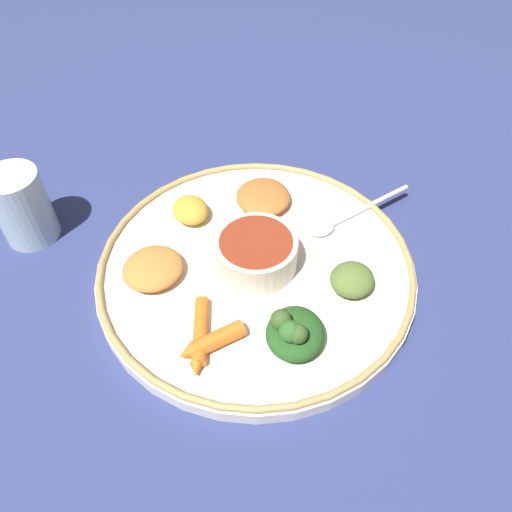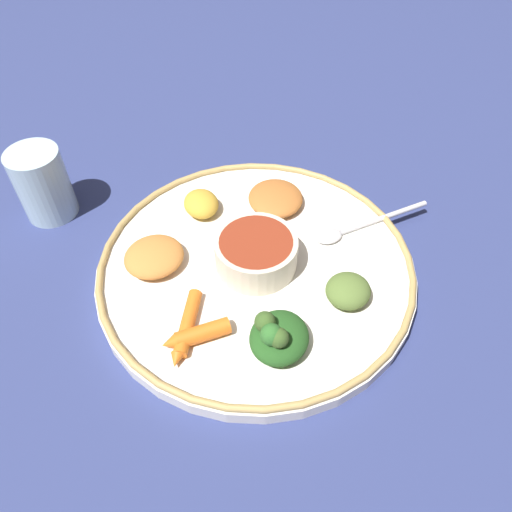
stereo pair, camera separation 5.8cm
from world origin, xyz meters
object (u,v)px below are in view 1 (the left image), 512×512
Objects in this scene: center_bowl at (256,252)px; drinking_glass at (24,210)px; spoon at (345,217)px; carrot_near_spoon at (200,336)px; carrot_outer at (212,341)px; greens_pile at (294,332)px.

center_bowl is 0.30m from drinking_glass.
drinking_glass is at bearing -156.38° from spoon.
spoon is at bearing 23.62° from drinking_glass.
spoon is 0.25m from carrot_near_spoon.
center_bowl is 0.14m from spoon.
center_bowl is 1.42× the size of carrot_outer.
carrot_outer is (0.00, -0.12, -0.01)m from center_bowl.
center_bowl is 0.67× the size of spoon.
greens_pile is (-0.00, -0.20, 0.02)m from spoon.
greens_pile is 0.37m from drinking_glass.
spoon is 1.89× the size of greens_pile.
center_bowl is 1.00× the size of drinking_glass.
center_bowl is 0.12m from carrot_outer.
carrot_outer is at bearing -13.88° from drinking_glass.
drinking_glass is at bearing 174.26° from greens_pile.
carrot_near_spoon is (-0.09, -0.03, -0.01)m from greens_pile.
carrot_near_spoon is at bearing -14.14° from drinking_glass.
center_bowl is at bearing 132.13° from greens_pile.
carrot_outer is at bearing -154.71° from greens_pile.
greens_pile is at bearing 25.29° from carrot_outer.
drinking_glass is (-0.29, -0.05, 0.00)m from center_bowl.
center_bowl is at bearing 83.29° from carrot_near_spoon.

